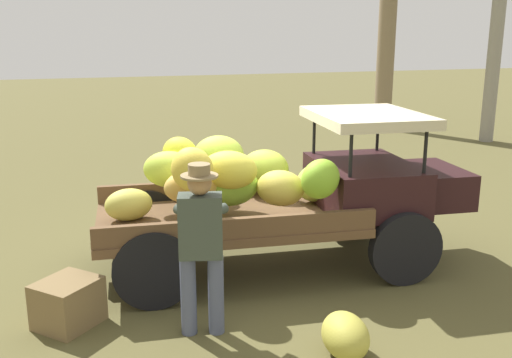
{
  "coord_description": "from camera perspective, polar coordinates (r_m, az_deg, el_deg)",
  "views": [
    {
      "loc": [
        -1.72,
        -6.53,
        2.82
      ],
      "look_at": [
        0.23,
        -0.2,
        1.12
      ],
      "focal_mm": 41.03,
      "sensor_mm": 36.0,
      "label": 1
    }
  ],
  "objects": [
    {
      "name": "ground_plane",
      "position": [
        7.32,
        -2.19,
        -8.28
      ],
      "size": [
        60.0,
        60.0,
        0.0
      ],
      "primitive_type": "plane",
      "color": "brown"
    },
    {
      "name": "farmer",
      "position": [
        5.43,
        -5.39,
        -5.91
      ],
      "size": [
        0.53,
        0.49,
        1.66
      ],
      "rotation": [
        0.0,
        0.0,
        1.34
      ],
      "color": "#505774",
      "rests_on": "ground"
    },
    {
      "name": "loose_banana_bunch",
      "position": [
        5.41,
        8.7,
        -14.86
      ],
      "size": [
        0.47,
        0.63,
        0.39
      ],
      "primitive_type": "ellipsoid",
      "rotation": [
        0.0,
        -0.01,
        1.45
      ],
      "color": "gold",
      "rests_on": "ground"
    },
    {
      "name": "truck",
      "position": [
        7.01,
        3.44,
        -1.19
      ],
      "size": [
        4.55,
        2.07,
        1.86
      ],
      "rotation": [
        0.0,
        0.0,
        -0.08
      ],
      "color": "black",
      "rests_on": "ground"
    },
    {
      "name": "wooden_crate",
      "position": [
        6.11,
        -17.86,
        -11.44
      ],
      "size": [
        0.75,
        0.75,
        0.46
      ],
      "primitive_type": "cube",
      "rotation": [
        0.0,
        0.0,
        0.78
      ],
      "color": "olive",
      "rests_on": "ground"
    }
  ]
}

